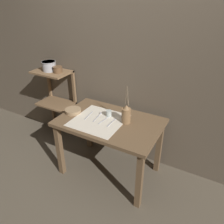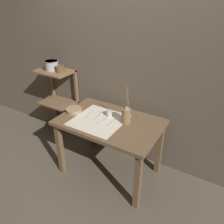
# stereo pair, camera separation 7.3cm
# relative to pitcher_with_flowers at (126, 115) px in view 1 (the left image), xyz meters

# --- Properties ---
(ground_plane) EXTENTS (12.00, 12.00, 0.00)m
(ground_plane) POSITION_rel_pitcher_with_flowers_xyz_m (-0.17, -0.06, -0.84)
(ground_plane) COLOR brown
(stone_wall_back) EXTENTS (7.00, 0.06, 2.40)m
(stone_wall_back) POSITION_rel_pitcher_with_flowers_xyz_m (-0.17, 0.42, 0.36)
(stone_wall_back) COLOR brown
(stone_wall_back) RESTS_ON ground_plane
(wooden_table) EXTENTS (1.13, 0.73, 0.74)m
(wooden_table) POSITION_rel_pitcher_with_flowers_xyz_m (-0.17, -0.06, -0.21)
(wooden_table) COLOR brown
(wooden_table) RESTS_ON ground_plane
(wooden_shelf_unit) EXTENTS (0.50, 0.33, 1.07)m
(wooden_shelf_unit) POSITION_rel_pitcher_with_flowers_xyz_m (-1.20, 0.24, -0.09)
(wooden_shelf_unit) COLOR brown
(wooden_shelf_unit) RESTS_ON ground_plane
(linen_cloth) EXTENTS (0.54, 0.55, 0.00)m
(linen_cloth) POSITION_rel_pitcher_with_flowers_xyz_m (-0.28, -0.11, -0.10)
(linen_cloth) COLOR beige
(linen_cloth) RESTS_ON wooden_table
(pitcher_with_flowers) EXTENTS (0.10, 0.10, 0.43)m
(pitcher_with_flowers) POSITION_rel_pitcher_with_flowers_xyz_m (0.00, 0.00, 0.00)
(pitcher_with_flowers) COLOR olive
(pitcher_with_flowers) RESTS_ON wooden_table
(wooden_bowl) EXTENTS (0.19, 0.19, 0.04)m
(wooden_bowl) POSITION_rel_pitcher_with_flowers_xyz_m (-0.64, -0.10, -0.08)
(wooden_bowl) COLOR #9E7F5B
(wooden_bowl) RESTS_ON wooden_table
(glass_tumbler_near) EXTENTS (0.06, 0.06, 0.07)m
(glass_tumbler_near) POSITION_rel_pitcher_with_flowers_xyz_m (-0.23, 0.03, -0.06)
(glass_tumbler_near) COLOR #B7C1BC
(glass_tumbler_near) RESTS_ON wooden_table
(knife_center) EXTENTS (0.03, 0.20, 0.00)m
(knife_center) POSITION_rel_pitcher_with_flowers_xyz_m (-0.44, -0.08, -0.09)
(knife_center) COLOR #A8A8AD
(knife_center) RESTS_ON wooden_table
(spoon_inner) EXTENTS (0.04, 0.21, 0.02)m
(spoon_inner) POSITION_rel_pitcher_with_flowers_xyz_m (-0.34, -0.01, -0.09)
(spoon_inner) COLOR #A8A8AD
(spoon_inner) RESTS_ON wooden_table
(spoon_outer) EXTENTS (0.04, 0.21, 0.02)m
(spoon_outer) POSITION_rel_pitcher_with_flowers_xyz_m (-0.22, -0.02, -0.09)
(spoon_outer) COLOR #A8A8AD
(spoon_outer) RESTS_ON wooden_table
(fork_outer) EXTENTS (0.01, 0.20, 0.00)m
(fork_outer) POSITION_rel_pitcher_with_flowers_xyz_m (-0.13, -0.08, -0.09)
(fork_outer) COLOR #A8A8AD
(fork_outer) RESTS_ON wooden_table
(metal_pot_large) EXTENTS (0.19, 0.19, 0.13)m
(metal_pot_large) POSITION_rel_pitcher_with_flowers_xyz_m (-1.23, 0.20, 0.30)
(metal_pot_large) COLOR #A8A8AD
(metal_pot_large) RESTS_ON wooden_shelf_unit
(metal_pot_small) EXTENTS (0.12, 0.12, 0.08)m
(metal_pot_small) POSITION_rel_pitcher_with_flowers_xyz_m (-1.09, 0.20, 0.27)
(metal_pot_small) COLOR brown
(metal_pot_small) RESTS_ON wooden_shelf_unit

